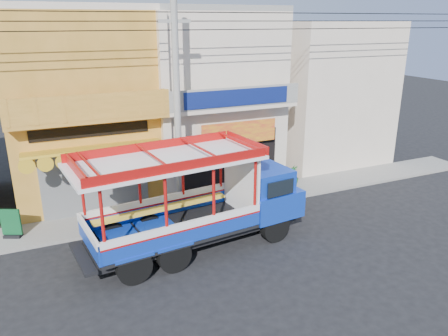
{
  "coord_description": "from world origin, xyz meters",
  "views": [
    {
      "loc": [
        -6.04,
        -12.18,
        7.62
      ],
      "look_at": [
        0.56,
        2.5,
        2.17
      ],
      "focal_mm": 35.0,
      "sensor_mm": 36.0,
      "label": 1
    }
  ],
  "objects_px": {
    "utility_pole": "(181,94)",
    "potted_plant_b": "(273,178)",
    "potted_plant_c": "(292,177)",
    "songthaew_truck": "(210,197)",
    "green_sign": "(11,225)"
  },
  "relations": [
    {
      "from": "green_sign",
      "to": "songthaew_truck",
      "type": "bearing_deg",
      "value": -26.19
    },
    {
      "from": "utility_pole",
      "to": "green_sign",
      "type": "xyz_separation_m",
      "value": [
        -6.35,
        0.72,
        -4.45
      ]
    },
    {
      "from": "utility_pole",
      "to": "potted_plant_b",
      "type": "relative_size",
      "value": 26.32
    },
    {
      "from": "utility_pole",
      "to": "songthaew_truck",
      "type": "height_order",
      "value": "utility_pole"
    },
    {
      "from": "green_sign",
      "to": "potted_plant_b",
      "type": "height_order",
      "value": "green_sign"
    },
    {
      "from": "songthaew_truck",
      "to": "green_sign",
      "type": "distance_m",
      "value": 7.31
    },
    {
      "from": "utility_pole",
      "to": "green_sign",
      "type": "distance_m",
      "value": 7.79
    },
    {
      "from": "songthaew_truck",
      "to": "potted_plant_b",
      "type": "xyz_separation_m",
      "value": [
        4.61,
        3.44,
        -1.14
      ]
    },
    {
      "from": "potted_plant_b",
      "to": "potted_plant_c",
      "type": "xyz_separation_m",
      "value": [
        0.96,
        -0.15,
        -0.01
      ]
    },
    {
      "from": "utility_pole",
      "to": "potted_plant_c",
      "type": "bearing_deg",
      "value": 8.31
    },
    {
      "from": "utility_pole",
      "to": "potted_plant_b",
      "type": "height_order",
      "value": "utility_pole"
    },
    {
      "from": "utility_pole",
      "to": "potted_plant_c",
      "type": "height_order",
      "value": "utility_pole"
    },
    {
      "from": "songthaew_truck",
      "to": "potted_plant_c",
      "type": "height_order",
      "value": "songthaew_truck"
    },
    {
      "from": "potted_plant_b",
      "to": "potted_plant_c",
      "type": "relative_size",
      "value": 1.01
    },
    {
      "from": "green_sign",
      "to": "potted_plant_b",
      "type": "xyz_separation_m",
      "value": [
        11.08,
        0.26,
        0.07
      ]
    }
  ]
}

